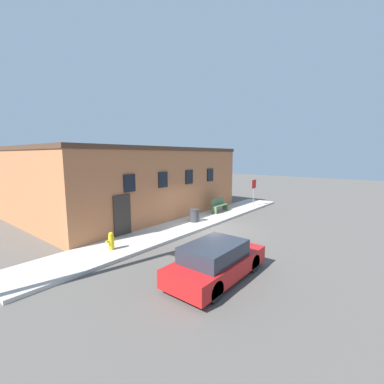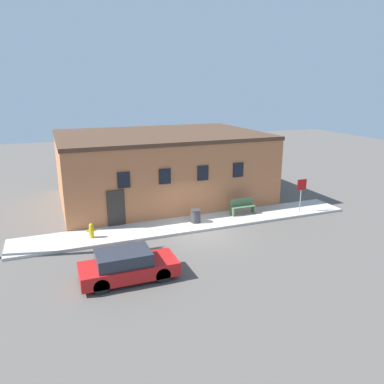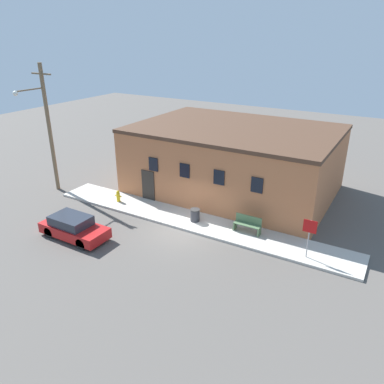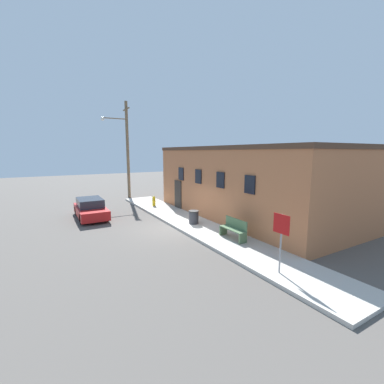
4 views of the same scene
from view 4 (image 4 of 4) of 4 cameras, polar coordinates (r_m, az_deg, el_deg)
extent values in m
plane|color=#56514C|center=(14.86, -4.06, -7.98)|extent=(80.00, 80.00, 0.00)
cube|color=#BCB7AD|center=(15.39, 0.02, -7.09)|extent=(19.74, 2.43, 0.14)
cube|color=#B26B42|center=(18.71, 16.13, 2.11)|extent=(13.64, 9.62, 4.42)
cube|color=#4C3323|center=(18.60, 16.44, 9.26)|extent=(13.74, 9.72, 0.24)
cube|color=black|center=(18.60, -2.44, 4.06)|extent=(0.70, 0.08, 0.90)
cube|color=black|center=(16.53, 1.42, 3.46)|extent=(0.70, 0.08, 0.90)
cube|color=black|center=(14.56, 6.35, 2.67)|extent=(0.70, 0.08, 0.90)
cube|color=black|center=(12.74, 12.74, 1.62)|extent=(0.70, 0.08, 0.90)
cube|color=#2D2823|center=(19.26, -3.11, -0.71)|extent=(1.00, 0.08, 2.20)
cylinder|color=gold|center=(20.23, -8.47, -2.20)|extent=(0.24, 0.24, 0.61)
sphere|color=gold|center=(20.16, -8.49, -1.19)|extent=(0.21, 0.21, 0.21)
cylinder|color=gold|center=(20.38, -8.67, -1.86)|extent=(0.13, 0.11, 0.11)
cylinder|color=gold|center=(20.04, -8.28, -2.04)|extent=(0.13, 0.11, 0.11)
cylinder|color=gray|center=(9.46, 19.10, -10.86)|extent=(0.06, 0.06, 2.09)
cube|color=red|center=(9.24, 19.24, -6.74)|extent=(0.67, 0.02, 0.67)
cube|color=#4C6B47|center=(13.26, 6.97, -8.41)|extent=(0.08, 0.44, 0.47)
cube|color=#4C6B47|center=(12.18, 11.23, -10.11)|extent=(0.08, 0.44, 0.47)
cube|color=#4C6B47|center=(12.64, 9.03, -8.14)|extent=(1.56, 0.44, 0.04)
cube|color=#4C6B47|center=(12.69, 9.76, -6.88)|extent=(1.56, 0.04, 0.47)
cylinder|color=#333338|center=(15.10, 0.38, -5.72)|extent=(0.56, 0.56, 0.71)
cylinder|color=#2D2D2D|center=(15.01, 0.38, -4.29)|extent=(0.59, 0.59, 0.06)
cylinder|color=brown|center=(24.99, -14.10, 8.93)|extent=(0.27, 0.27, 8.88)
cylinder|color=brown|center=(24.89, -16.79, 15.39)|extent=(0.09, 2.13, 0.09)
sphere|color=silver|center=(24.65, -19.27, 15.11)|extent=(0.32, 0.32, 0.32)
cube|color=brown|center=(25.29, -14.43, 17.41)|extent=(1.80, 0.10, 0.10)
cylinder|color=black|center=(17.10, -18.43, -5.06)|extent=(0.64, 0.20, 0.64)
cylinder|color=black|center=(16.88, -23.35, -5.52)|extent=(0.64, 0.20, 0.64)
cylinder|color=black|center=(19.47, -19.94, -3.47)|extent=(0.64, 0.20, 0.64)
cylinder|color=black|center=(19.28, -24.26, -3.84)|extent=(0.64, 0.20, 0.64)
cube|color=red|center=(18.13, -21.55, -3.97)|extent=(3.99, 1.67, 0.58)
cube|color=#282D38|center=(18.22, -21.74, -2.15)|extent=(2.20, 1.47, 0.52)
camera|label=1|loc=(24.58, -35.12, 6.91)|focal=24.00mm
camera|label=2|loc=(23.52, -61.23, 12.79)|focal=35.00mm
camera|label=3|loc=(12.17, -110.77, 28.53)|focal=35.00mm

